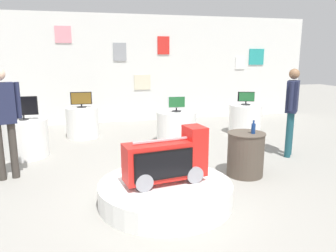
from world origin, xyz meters
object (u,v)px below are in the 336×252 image
Objects in this scene: tv_on_far_right at (23,107)px; display_pedestal_center_rear at (83,122)px; side_table_round at (246,154)px; main_display_pedestal at (165,192)px; shopper_browsing_rear at (3,115)px; novelty_firetruck_tv at (167,161)px; tv_on_right_rear at (246,98)px; display_pedestal_far_right at (26,138)px; bottle_on_side_table at (253,128)px; tv_on_center_rear at (81,99)px; tv_on_left_rear at (177,104)px; shopper_browsing_near_truck at (292,106)px; display_pedestal_left_rear at (176,128)px; display_pedestal_right_rear at (245,119)px.

display_pedestal_center_rear is at bearing 50.22° from tv_on_far_right.
display_pedestal_center_rear is at bearing 127.79° from side_table_round.
main_display_pedestal is 2.49× the size of side_table_round.
shopper_browsing_rear is (-0.09, -1.22, 0.06)m from tv_on_far_right.
novelty_firetruck_tv is at bearing -74.97° from display_pedestal_center_rear.
display_pedestal_far_right is (-5.14, -0.67, -0.54)m from tv_on_right_rear.
display_pedestal_center_rear is 3.48× the size of bottle_on_side_table.
shopper_browsing_rear is at bearing 167.67° from side_table_round.
tv_on_right_rear is (4.04, -0.64, -0.02)m from tv_on_center_rear.
tv_on_left_rear is at bearing 71.03° from main_display_pedestal.
bottle_on_side_table reaches higher than side_table_round.
shopper_browsing_near_truck is at bearing 26.46° from novelty_firetruck_tv.
tv_on_far_right is at bearing 150.73° from bottle_on_side_table.
display_pedestal_left_rear is 2.06m from display_pedestal_right_rear.
bottle_on_side_table reaches higher than main_display_pedestal.
shopper_browsing_near_truck is at bearing -14.31° from display_pedestal_far_right.
tv_on_center_rear is at bearing 146.75° from shopper_browsing_near_truck.
tv_on_left_rear is at bearing 22.89° from shopper_browsing_rear.
display_pedestal_right_rear is at bearing 64.31° from bottle_on_side_table.
novelty_firetruck_tv is 3.05m from display_pedestal_left_rear.
display_pedestal_center_rear is at bearing 64.84° from shopper_browsing_rear.
shopper_browsing_rear is at bearing -157.05° from display_pedestal_left_rear.
tv_on_left_rear is at bearing 2.72° from tv_on_far_right.
shopper_browsing_near_truck reaches higher than tv_on_center_rear.
display_pedestal_right_rear is at bearing 49.07° from novelty_firetruck_tv.
shopper_browsing_rear is at bearing -115.16° from display_pedestal_center_rear.
tv_on_right_rear is (1.99, 0.52, -0.01)m from tv_on_left_rear.
main_display_pedestal is 4.51× the size of tv_on_right_rear.
bottle_on_side_table is at bearing -13.10° from shopper_browsing_rear.
shopper_browsing_near_truck reaches higher than tv_on_far_right.
tv_on_left_rear is 0.46× the size of display_pedestal_far_right.
main_display_pedestal is 2.37× the size of display_pedestal_center_rear.
tv_on_right_rear reaches higher than display_pedestal_far_right.
main_display_pedestal is at bearing -131.17° from display_pedestal_right_rear.
tv_on_left_rear reaches higher than side_table_round.
display_pedestal_left_rear is 4.01× the size of bottle_on_side_table.
tv_on_left_rear is (0.97, 2.88, 0.33)m from novelty_firetruck_tv.
display_pedestal_right_rear is at bearing 48.83° from main_display_pedestal.
tv_on_left_rear is at bearing -29.68° from display_pedestal_center_rear.
display_pedestal_left_rear is at bearing 104.30° from side_table_round.
main_display_pedestal is 3.36m from shopper_browsing_near_truck.
tv_on_right_rear is 3.13m from side_table_round.
tv_on_left_rear reaches higher than novelty_firetruck_tv.
side_table_round is at bearing -28.94° from tv_on_far_right.
tv_on_left_rear reaches higher than tv_on_right_rear.
display_pedestal_left_rear is 2.36m from display_pedestal_center_rear.
display_pedestal_center_rear reaches higher than main_display_pedestal.
display_pedestal_center_rear is 0.44× the size of shopper_browsing_near_truck.
shopper_browsing_rear is at bearing -160.07° from display_pedestal_right_rear.
display_pedestal_far_right is 4.25m from side_table_round.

